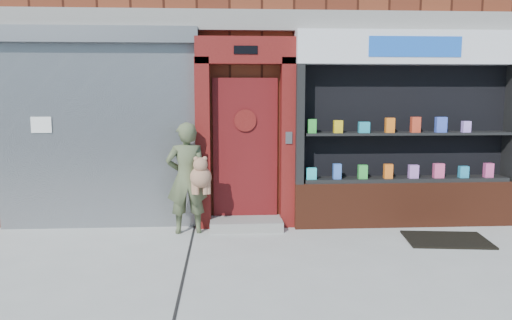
{
  "coord_description": "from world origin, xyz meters",
  "views": [
    {
      "loc": [
        -1.06,
        -5.74,
        2.1
      ],
      "look_at": [
        -0.64,
        1.0,
        1.16
      ],
      "focal_mm": 35.0,
      "sensor_mm": 36.0,
      "label": 1
    }
  ],
  "objects": [
    {
      "name": "ground",
      "position": [
        0.0,
        0.0,
        0.0
      ],
      "size": [
        80.0,
        80.0,
        0.0
      ],
      "primitive_type": "plane",
      "color": "#9E9E99",
      "rests_on": "ground"
    },
    {
      "name": "building",
      "position": [
        -0.0,
        5.99,
        4.0
      ],
      "size": [
        12.0,
        8.16,
        8.0
      ],
      "color": "#572214",
      "rests_on": "ground"
    },
    {
      "name": "shutter_bay",
      "position": [
        -3.0,
        1.93,
        1.72
      ],
      "size": [
        3.1,
        0.3,
        3.04
      ],
      "color": "gray",
      "rests_on": "ground"
    },
    {
      "name": "red_door_bay",
      "position": [
        -0.75,
        1.86,
        1.46
      ],
      "size": [
        1.52,
        0.58,
        2.9
      ],
      "color": "#57100E",
      "rests_on": "ground"
    },
    {
      "name": "pharmacy_bay",
      "position": [
        1.75,
        1.81,
        1.37
      ],
      "size": [
        3.5,
        0.41,
        3.0
      ],
      "color": "#572414",
      "rests_on": "ground"
    },
    {
      "name": "woman",
      "position": [
        -1.61,
        1.53,
        0.83
      ],
      "size": [
        0.7,
        0.52,
        1.65
      ],
      "color": "#505A3B",
      "rests_on": "ground"
    },
    {
      "name": "doormat",
      "position": [
        2.06,
        0.91,
        0.01
      ],
      "size": [
        1.21,
        0.92,
        0.03
      ],
      "primitive_type": "cube",
      "rotation": [
        0.0,
        0.0,
        -0.12
      ],
      "color": "black",
      "rests_on": "ground"
    }
  ]
}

